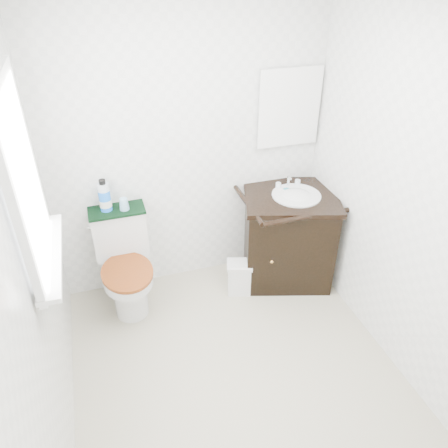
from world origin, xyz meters
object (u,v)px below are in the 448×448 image
trash_bin (239,277)px  cup (124,204)px  mouthwash_bottle (105,196)px  vanity (288,234)px  toilet (126,267)px

trash_bin → cup: (-0.85, 0.27, 0.72)m
mouthwash_bottle → cup: size_ratio=2.74×
cup → vanity: bearing=-7.3°
vanity → mouthwash_bottle: 1.55m
vanity → trash_bin: 0.56m
toilet → cup: (0.06, 0.10, 0.52)m
trash_bin → mouthwash_bottle: mouthwash_bottle is taller
mouthwash_bottle → cup: 0.15m
toilet → vanity: bearing=-2.7°
trash_bin → toilet: bearing=169.6°
trash_bin → vanity: bearing=12.3°
toilet → trash_bin: (0.91, -0.17, -0.20)m
vanity → trash_bin: vanity is taller
toilet → trash_bin: 0.95m
vanity → cup: size_ratio=9.87×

